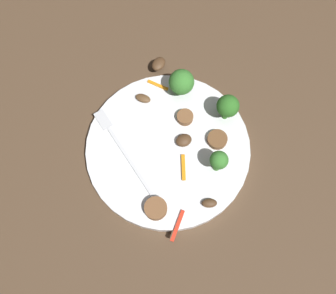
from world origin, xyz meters
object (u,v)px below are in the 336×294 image
Objects in this scene: mushroom_1 at (209,203)px; mushroom_3 at (184,140)px; broccoli_floret_0 at (181,82)px; pepper_strip_1 at (158,85)px; broccoli_floret_2 at (219,161)px; sausage_slice_2 at (217,139)px; broccoli_floret_1 at (228,106)px; mushroom_2 at (143,98)px; mushroom_0 at (159,64)px; pepper_strip_2 at (178,226)px; fork at (121,147)px; sausage_slice_0 at (156,208)px; sausage_slice_1 at (185,117)px; pepper_strip_0 at (183,167)px; plate at (168,149)px.

mushroom_3 is (0.10, -0.05, 0.00)m from mushroom_1.
broccoli_floret_0 is 0.05m from pepper_strip_1.
sausage_slice_2 is (0.03, -0.04, -0.03)m from broccoli_floret_2.
mushroom_2 is at bearing 26.78° from broccoli_floret_1.
mushroom_2 is at bearing 108.74° from mushroom_0.
mushroom_2 reaches higher than pepper_strip_2.
fork is 0.10m from mushroom_3.
broccoli_floret_1 is at bearing 178.32° from mushroom_0.
fork is 0.12m from sausage_slice_0.
mushroom_0 is 1.07× the size of mushroom_2.
broccoli_floret_0 is 2.27× the size of mushroom_1.
mushroom_2 is at bearing -54.80° from fork.
pepper_strip_2 is (-0.01, 0.11, -0.03)m from broccoli_floret_2.
sausage_slice_1 is at bearing 165.93° from pepper_strip_1.
sausage_slice_2 is 0.07m from pepper_strip_0.
sausage_slice_0 is 0.16m from sausage_slice_1.
broccoli_floret_1 is 0.20m from pepper_strip_2.
broccoli_floret_2 is at bearing 118.48° from broccoli_floret_1.
broccoli_floret_2 is (-0.08, -0.02, 0.04)m from plate.
mushroom_3 is at bearing 152.25° from pepper_strip_1.
fork is 3.25× the size of broccoli_floret_0.
sausage_slice_2 is at bearing 164.03° from mushroom_0.
sausage_slice_0 is 0.08m from mushroom_1.
pepper_strip_0 is (0.07, -0.02, -0.00)m from mushroom_1.
broccoli_floret_2 reaches higher than mushroom_2.
mushroom_1 is (-0.07, 0.13, -0.03)m from broccoli_floret_1.
mushroom_1 is at bearing 143.54° from sausage_slice_1.
pepper_strip_1 is at bearing -41.40° from plate.
broccoli_floret_1 is 1.37× the size of pepper_strip_0.
broccoli_floret_2 reaches higher than mushroom_0.
plate is 7.07× the size of pepper_strip_1.
sausage_slice_0 is at bearing 2.54° from pepper_strip_2.
mushroom_1 is 0.07m from pepper_strip_0.
mushroom_3 is at bearing -29.90° from mushroom_1.
mushroom_3 is at bearing 171.04° from mushroom_2.
broccoli_floret_0 is 1.28× the size of pepper_strip_0.
sausage_slice_0 reaches higher than pepper_strip_0.
mushroom_2 is (0.03, -0.09, 0.00)m from fork.
sausage_slice_1 is 0.04m from mushroom_3.
pepper_strip_0 is (-0.03, 0.04, -0.00)m from mushroom_3.
mushroom_1 is at bearing 120.78° from sausage_slice_2.
sausage_slice_1 is 1.15× the size of mushroom_1.
broccoli_floret_2 is at bearing 125.86° from sausage_slice_2.
pepper_strip_1 reaches higher than plate.
pepper_strip_0 is at bearing 127.41° from sausage_slice_1.
sausage_slice_2 is at bearing -177.38° from sausage_slice_1.
broccoli_floret_2 is at bearing 159.49° from sausage_slice_1.
mushroom_3 is 0.69× the size of pepper_strip_1.
broccoli_floret_0 reaches higher than sausage_slice_2.
fork is 4.59× the size of pepper_strip_1.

